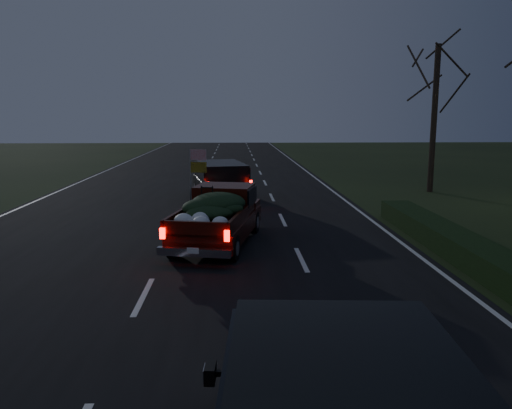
{
  "coord_description": "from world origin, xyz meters",
  "views": [
    {
      "loc": [
        1.87,
        -9.84,
        3.66
      ],
      "look_at": [
        2.47,
        3.45,
        1.3
      ],
      "focal_mm": 35.0,
      "sensor_mm": 36.0,
      "label": 1
    }
  ],
  "objects": [
    {
      "name": "ground",
      "position": [
        0.0,
        0.0,
        0.0
      ],
      "size": [
        120.0,
        120.0,
        0.0
      ],
      "primitive_type": "plane",
      "color": "black",
      "rests_on": "ground"
    },
    {
      "name": "road_asphalt",
      "position": [
        0.0,
        0.0,
        0.01
      ],
      "size": [
        14.0,
        120.0,
        0.02
      ],
      "primitive_type": "cube",
      "color": "black",
      "rests_on": "ground"
    },
    {
      "name": "hedge_row",
      "position": [
        7.8,
        3.0,
        0.3
      ],
      "size": [
        1.0,
        10.0,
        0.6
      ],
      "primitive_type": "cube",
      "color": "black",
      "rests_on": "ground"
    },
    {
      "name": "bare_tree_far",
      "position": [
        11.5,
        14.0,
        5.23
      ],
      "size": [
        3.6,
        3.6,
        7.0
      ],
      "color": "black",
      "rests_on": "ground"
    },
    {
      "name": "pickup_truck",
      "position": [
        1.42,
        4.28,
        0.91
      ],
      "size": [
        2.68,
        4.91,
        2.44
      ],
      "rotation": [
        0.0,
        0.0,
        -0.21
      ],
      "color": "#3C0F08",
      "rests_on": "ground"
    },
    {
      "name": "lead_suv",
      "position": [
        1.29,
        12.09,
        1.02
      ],
      "size": [
        2.78,
        4.96,
        1.34
      ],
      "rotation": [
        0.0,
        0.0,
        0.19
      ],
      "color": "black",
      "rests_on": "ground"
    }
  ]
}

